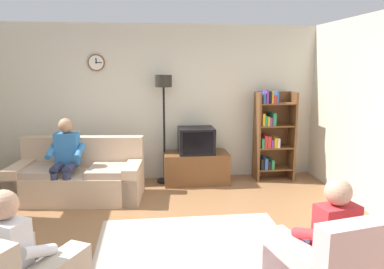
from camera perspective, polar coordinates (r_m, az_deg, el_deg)
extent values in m
plane|color=#8C603D|center=(4.34, -3.70, -16.89)|extent=(12.00, 12.00, 0.00)
cube|color=beige|center=(6.54, -5.14, 4.88)|extent=(6.20, 0.12, 2.70)
cylinder|color=brown|center=(6.48, -14.61, 10.73)|extent=(0.28, 0.03, 0.28)
cylinder|color=white|center=(6.46, -14.63, 10.73)|extent=(0.24, 0.01, 0.24)
cube|color=black|center=(6.46, -14.65, 11.00)|extent=(0.02, 0.01, 0.09)
cube|color=black|center=(6.45, -14.28, 10.75)|extent=(0.11, 0.01, 0.01)
cube|color=tan|center=(5.88, -17.19, -7.58)|extent=(1.98, 1.04, 0.42)
cube|color=tan|center=(6.10, -16.48, -2.52)|extent=(1.91, 0.40, 0.48)
cube|color=tan|center=(5.68, -9.01, -7.13)|extent=(0.31, 0.86, 0.56)
cube|color=tan|center=(6.15, -24.80, -6.62)|extent=(0.31, 0.86, 0.56)
cube|color=tan|center=(5.64, -12.58, -5.38)|extent=(0.67, 0.74, 0.10)
cube|color=tan|center=(5.93, -22.12, -5.14)|extent=(0.67, 0.74, 0.10)
cube|color=brown|center=(6.39, 0.61, -5.14)|extent=(1.10, 0.56, 0.53)
cube|color=black|center=(6.63, 0.32, -4.31)|extent=(1.10, 0.04, 0.03)
cube|color=black|center=(6.25, 0.65, -0.91)|extent=(0.60, 0.48, 0.44)
cube|color=black|center=(6.01, 0.95, -1.37)|extent=(0.50, 0.01, 0.36)
cube|color=brown|center=(6.54, 10.00, -0.33)|extent=(0.04, 0.36, 1.55)
cube|color=brown|center=(6.75, 15.21, -0.20)|extent=(0.04, 0.36, 1.55)
cube|color=brown|center=(6.80, 12.18, 0.00)|extent=(0.64, 0.02, 1.55)
cube|color=brown|center=(6.77, 12.45, -5.10)|extent=(0.60, 0.34, 0.02)
cube|color=black|center=(6.65, 10.56, -4.36)|extent=(0.06, 0.28, 0.19)
cube|color=#2D59A5|center=(6.67, 11.13, -4.31)|extent=(0.06, 0.28, 0.20)
cube|color=black|center=(6.69, 11.64, -4.47)|extent=(0.05, 0.28, 0.15)
cube|color=#267F4C|center=(6.71, 12.09, -4.39)|extent=(0.05, 0.28, 0.17)
cube|color=brown|center=(6.68, 12.58, -1.90)|extent=(0.60, 0.34, 0.02)
cube|color=#267F4C|center=(6.56, 10.63, -1.17)|extent=(0.04, 0.28, 0.17)
cube|color=red|center=(6.57, 11.07, -0.98)|extent=(0.05, 0.28, 0.21)
cube|color=red|center=(6.59, 11.56, -1.01)|extent=(0.06, 0.28, 0.20)
cube|color=#72338C|center=(6.62, 12.02, -1.23)|extent=(0.04, 0.28, 0.15)
cube|color=gold|center=(6.63, 12.52, -1.11)|extent=(0.06, 0.28, 0.17)
cube|color=silver|center=(6.65, 12.95, -1.14)|extent=(0.04, 0.28, 0.16)
cube|color=brown|center=(6.61, 12.72, 1.38)|extent=(0.60, 0.34, 0.02)
cube|color=gold|center=(6.49, 10.75, 2.35)|extent=(0.04, 0.28, 0.21)
cube|color=#267F4C|center=(6.51, 11.11, 2.19)|extent=(0.03, 0.28, 0.17)
cube|color=gold|center=(6.52, 11.46, 2.12)|extent=(0.04, 0.28, 0.16)
cube|color=#72338C|center=(6.54, 11.83, 2.07)|extent=(0.04, 0.28, 0.14)
cube|color=#267F4C|center=(6.55, 12.33, 2.38)|extent=(0.06, 0.28, 0.22)
cube|color=brown|center=(6.56, 12.85, 4.73)|extent=(0.60, 0.34, 0.02)
cube|color=#2D59A5|center=(6.45, 10.84, 5.60)|extent=(0.04, 0.28, 0.18)
cube|color=#72338C|center=(6.46, 11.28, 5.74)|extent=(0.04, 0.28, 0.21)
cube|color=black|center=(6.48, 11.69, 5.74)|extent=(0.03, 0.28, 0.21)
cube|color=gold|center=(6.49, 12.03, 5.69)|extent=(0.03, 0.28, 0.20)
cube|color=red|center=(6.51, 12.40, 5.43)|extent=(0.05, 0.28, 0.14)
cube|color=#2D59A5|center=(6.52, 12.80, 5.66)|extent=(0.03, 0.28, 0.19)
cylinder|color=black|center=(6.51, -4.22, -7.16)|extent=(0.28, 0.28, 0.03)
cylinder|color=black|center=(6.30, -4.32, 0.08)|extent=(0.04, 0.04, 1.70)
cylinder|color=black|center=(6.20, -4.44, 8.28)|extent=(0.28, 0.28, 0.20)
cube|color=beige|center=(3.11, 25.29, -16.27)|extent=(0.82, 0.34, 0.50)
cube|color=beige|center=(3.71, 24.04, -18.02)|extent=(0.35, 0.82, 0.56)
cube|color=#AD9E8E|center=(4.29, 0.51, -17.14)|extent=(2.20, 1.70, 0.01)
cube|color=#3372B2|center=(5.81, -18.74, -2.07)|extent=(0.36, 0.23, 0.48)
sphere|color=#A37A5B|center=(5.74, -18.98, 1.32)|extent=(0.22, 0.22, 0.22)
cylinder|color=#2D334C|center=(5.67, -18.32, -4.87)|extent=(0.17, 0.39, 0.13)
cylinder|color=#2D334C|center=(5.72, -20.04, -4.83)|extent=(0.17, 0.39, 0.13)
cylinder|color=#2D334C|center=(5.57, -18.73, -8.17)|extent=(0.12, 0.12, 0.52)
cylinder|color=#2D334C|center=(5.63, -20.49, -8.09)|extent=(0.12, 0.12, 0.52)
cylinder|color=#3372B2|center=(5.66, -17.02, -2.51)|extent=(0.12, 0.34, 0.20)
cylinder|color=#3372B2|center=(5.79, -21.01, -2.46)|extent=(0.12, 0.34, 0.20)
cube|color=silver|center=(3.17, -26.82, -15.66)|extent=(0.39, 0.34, 0.48)
sphere|color=tan|center=(3.04, -27.24, -9.65)|extent=(0.22, 0.22, 0.22)
cylinder|color=#4C4742|center=(3.45, -25.05, -17.78)|extent=(0.30, 0.40, 0.13)
cylinder|color=#4C4742|center=(3.33, -22.81, -18.65)|extent=(0.30, 0.40, 0.13)
cylinder|color=silver|center=(3.10, -22.66, -16.36)|extent=(0.24, 0.33, 0.20)
cube|color=red|center=(3.32, 21.41, -14.04)|extent=(0.37, 0.26, 0.48)
sphere|color=tan|center=(3.20, 21.73, -8.25)|extent=(0.22, 0.22, 0.22)
cylinder|color=#2D334C|center=(3.50, 17.89, -16.81)|extent=(0.20, 0.40, 0.13)
cylinder|color=#2D334C|center=(3.60, 20.30, -16.15)|extent=(0.20, 0.40, 0.13)
cylinder|color=#2D334C|center=(3.74, 15.89, -18.64)|extent=(0.13, 0.13, 0.40)
cylinder|color=#2D334C|center=(3.83, 18.23, -18.00)|extent=(0.13, 0.13, 0.40)
cylinder|color=red|center=(3.27, 17.31, -14.48)|extent=(0.15, 0.34, 0.20)
cylinder|color=red|center=(3.52, 23.04, -13.04)|extent=(0.15, 0.34, 0.20)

